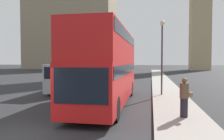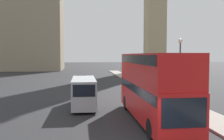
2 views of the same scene
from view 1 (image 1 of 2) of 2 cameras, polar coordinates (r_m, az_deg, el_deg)
The scene contains 7 objects.
ground_plane at distance 8.69m, azimuth -25.72°, elevation -16.22°, with size 300.00×300.00×0.00m, color #28282B.
building_block_distant at distance 81.03m, azimuth -10.57°, elevation 9.80°, with size 30.24×15.67×32.40m.
red_double_decker_bus at distance 13.59m, azimuth -1.15°, elevation 1.50°, with size 2.53×10.66×4.57m.
white_van at distance 19.77m, azimuth -11.29°, elevation -1.78°, with size 1.97×6.05×2.48m.
pedestrian at distance 10.66m, azimuth 18.36°, elevation -6.85°, with size 0.56×0.40×1.81m.
street_lamp at distance 17.18m, azimuth 12.94°, elevation 6.11°, with size 0.36×0.36×5.68m.
parked_sedan at distance 35.82m, azimuth -1.89°, elevation -0.96°, with size 1.70×4.41×1.51m.
Camera 1 is at (4.87, -6.66, 2.73)m, focal length 35.00 mm.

